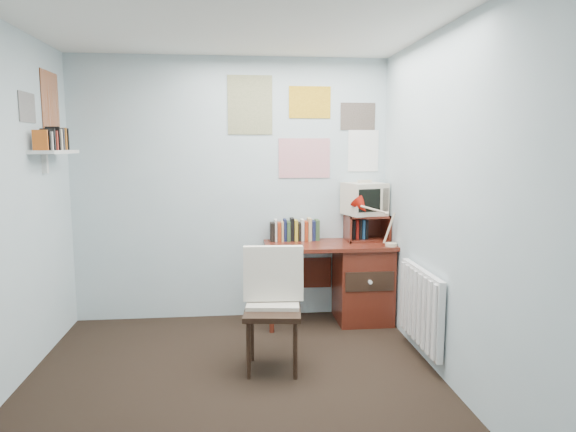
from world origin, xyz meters
The scene contains 14 objects.
ground centered at (0.00, 0.00, 0.00)m, with size 3.50×3.50×0.00m, color black.
back_wall centered at (0.00, 1.75, 1.25)m, with size 3.00×0.02×2.50m, color silver.
right_wall centered at (1.50, 0.00, 1.25)m, with size 0.02×3.50×2.50m, color silver.
ceiling centered at (0.00, 0.00, 2.50)m, with size 3.00×3.50×0.02m, color white.
desk centered at (1.17, 1.48, 0.41)m, with size 1.20×0.55×0.76m.
desk_chair centered at (0.29, 0.47, 0.44)m, with size 0.45×0.43×0.89m, color black.
desk_lamp centered at (1.44, 1.28, 0.96)m, with size 0.28×0.24×0.40m, color #B2170B.
tv_riser centered at (1.29, 1.59, 0.89)m, with size 0.40×0.30×0.25m, color maroon.
crt_tv centered at (1.27, 1.61, 1.18)m, with size 0.35×0.33×0.34m, color beige.
book_row centered at (0.66, 1.66, 0.87)m, with size 0.60×0.14×0.22m, color maroon.
radiator centered at (1.46, 0.55, 0.42)m, with size 0.09×0.80×0.60m, color white.
wall_shelf centered at (-1.40, 1.10, 1.62)m, with size 0.20×0.62×0.24m, color white.
posters_back centered at (0.70, 1.74, 1.85)m, with size 1.20×0.01×0.90m, color white.
posters_left centered at (-1.49, 1.10, 2.00)m, with size 0.01×0.70×0.60m, color white.
Camera 1 is at (0.02, -3.19, 1.67)m, focal length 32.00 mm.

